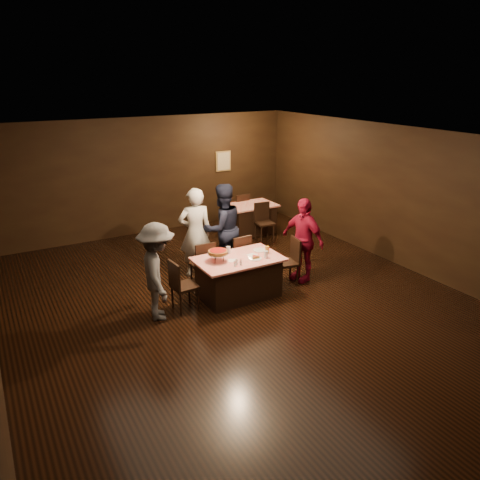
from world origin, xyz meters
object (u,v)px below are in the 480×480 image
pizza_stand (218,252)px  glass_back (228,250)px  glass_amber (267,250)px  chair_far_right (237,256)px  chair_end_right (286,262)px  chair_back_near (265,222)px  back_table (250,219)px  diner_grey_knit (157,272)px  plate_empty (259,250)px  diner_navy_hoodie (222,228)px  glass_front_right (266,255)px  chair_far_left (202,263)px  main_table (238,277)px  chair_end_left (185,285)px  chair_back_far (239,210)px  diner_red_shirt (303,240)px  diner_white_jacket (195,233)px

pizza_stand → glass_back: size_ratio=2.71×
glass_amber → chair_far_right: bearing=104.0°
chair_end_right → chair_back_near: 2.62m
back_table → chair_back_near: (0.00, -0.70, 0.09)m
chair_end_right → chair_far_right: bearing=-126.4°
chair_end_right → diner_grey_knit: size_ratio=0.55×
pizza_stand → plate_empty: pizza_stand is taller
plate_empty → pizza_stand: bearing=-174.0°
diner_navy_hoodie → plate_empty: size_ratio=7.60×
glass_front_right → diner_grey_knit: bearing=174.4°
pizza_stand → chair_far_left: bearing=90.0°
main_table → back_table: size_ratio=1.23×
chair_back_near → chair_far_right: bearing=-129.4°
diner_navy_hoodie → chair_end_right: bearing=117.4°
pizza_stand → glass_back: pizza_stand is taller
chair_end_left → diner_grey_knit: bearing=92.3°
chair_far_left → glass_front_right: size_ratio=6.79×
chair_back_far → diner_navy_hoodie: size_ratio=0.50×
back_table → chair_end_right: chair_end_right is taller
chair_far_left → chair_end_left: same height
chair_end_right → glass_back: 1.24m
diner_red_shirt → glass_amber: 0.90m
back_table → glass_back: glass_back is taller
chair_back_far → diner_grey_knit: 5.30m
pizza_stand → glass_back: 0.44m
chair_back_near → plate_empty: chair_back_near is taller
chair_far_left → chair_end_right: same height
chair_far_left → chair_end_right: bearing=156.0°
plate_empty → glass_front_right: glass_front_right is taller
chair_end_left → glass_amber: chair_end_left is taller
diner_white_jacket → diner_navy_hoodie: 0.61m
glass_amber → glass_back: size_ratio=1.00×
chair_back_near → glass_back: chair_back_near is taller
chair_far_right → pizza_stand: pizza_stand is taller
back_table → diner_white_jacket: diner_white_jacket is taller
chair_far_left → pizza_stand: bearing=92.6°
plate_empty → glass_back: (-0.60, 0.15, 0.06)m
diner_navy_hoodie → diner_red_shirt: diner_navy_hoodie is taller
chair_back_near → pizza_stand: bearing=-130.3°
chair_far_left → chair_far_right: 0.80m
chair_far_right → diner_white_jacket: (-0.69, 0.52, 0.47)m
chair_end_left → chair_back_near: size_ratio=1.00×
pizza_stand → chair_back_far: bearing=55.4°
diner_grey_knit → plate_empty: size_ratio=6.86×
chair_end_left → chair_back_far: same height
chair_far_left → chair_back_far: bearing=-127.9°
chair_end_left → plate_empty: (1.65, 0.15, 0.30)m
diner_white_jacket → chair_back_near: bearing=-141.1°
back_table → chair_back_far: 0.61m
chair_end_right → plate_empty: 0.65m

